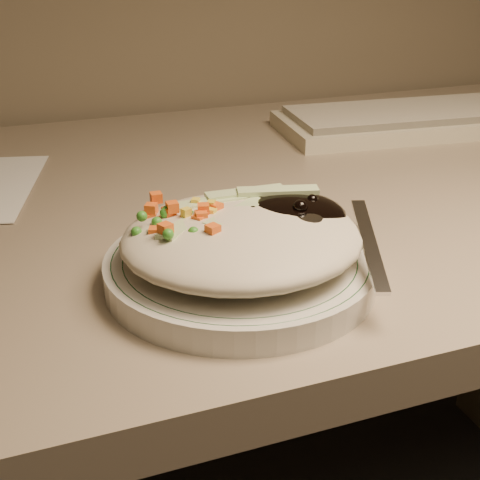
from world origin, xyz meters
name	(u,v)px	position (x,y,z in m)	size (l,w,h in m)	color
desk	(238,338)	(0.00, 1.38, 0.54)	(1.40, 0.70, 0.74)	gray
plate	(240,269)	(-0.07, 1.17, 0.75)	(0.22, 0.22, 0.02)	silver
plate_rim	(240,258)	(-0.07, 1.17, 0.76)	(0.21, 0.21, 0.00)	#144723
meal	(245,233)	(-0.07, 1.17, 0.78)	(0.21, 0.19, 0.05)	#C1B79C
keyboard	(429,118)	(0.34, 1.51, 0.75)	(0.44, 0.19, 0.03)	beige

